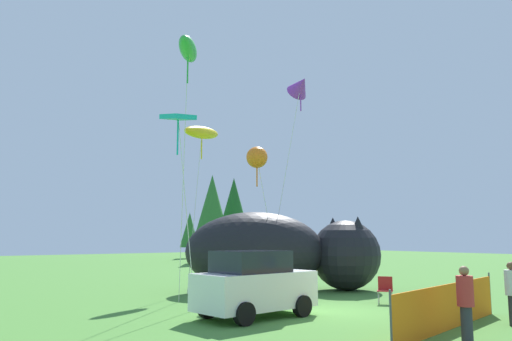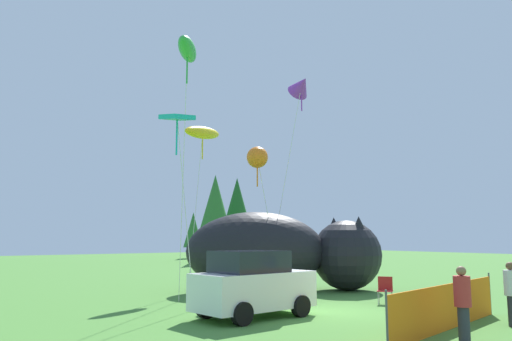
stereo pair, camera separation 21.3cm
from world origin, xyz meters
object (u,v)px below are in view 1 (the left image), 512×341
kite_yellow_hero (202,133)px  kite_teal_diamond (178,120)px  folding_chair (385,288)px  kite_orange_flower (257,158)px  kite_purple_delta (300,86)px  inflatable_cat (280,254)px  spectator_in_green_shirt (512,291)px  kite_green_fish (188,50)px  spectator_in_grey_shirt (466,301)px  parked_car (254,284)px

kite_yellow_hero → kite_teal_diamond: (-4.16, -5.73, -1.06)m
folding_chair → kite_orange_flower: (-2.22, 5.05, 5.35)m
kite_purple_delta → kite_yellow_hero: size_ratio=1.34×
inflatable_cat → spectator_in_green_shirt: 10.73m
kite_green_fish → kite_teal_diamond: bearing=-131.5°
spectator_in_grey_shirt → kite_yellow_hero: size_ratio=0.22×
kite_orange_flower → kite_green_fish: (-4.43, -1.74, 3.40)m
parked_car → folding_chair: bearing=-8.0°
parked_car → kite_orange_flower: bearing=47.0°
inflatable_cat → kite_orange_flower: 4.58m
parked_car → kite_orange_flower: size_ratio=0.62×
spectator_in_green_shirt → kite_green_fish: (-5.81, 8.50, 8.36)m
kite_yellow_hero → parked_car: bearing=-108.0°
spectator_in_green_shirt → kite_yellow_hero: kite_yellow_hero is taller
inflatable_cat → kite_orange_flower: (-1.62, -0.47, 4.26)m
kite_orange_flower → inflatable_cat: bearing=16.1°
parked_car → spectator_in_grey_shirt: bearing=-78.9°
spectator_in_green_shirt → kite_yellow_hero: bearing=100.3°
spectator_in_green_shirt → kite_orange_flower: bearing=97.7°
spectator_in_green_shirt → spectator_in_grey_shirt: 3.22m
kite_yellow_hero → kite_teal_diamond: kite_yellow_hero is taller
kite_orange_flower → kite_green_fish: bearing=-158.5°
inflatable_cat → kite_orange_flower: size_ratio=1.41×
kite_green_fish → spectator_in_grey_shirt: bearing=-73.7°
inflatable_cat → kite_yellow_hero: 6.89m
kite_green_fish → kite_yellow_hero: bearing=55.1°
kite_teal_diamond → inflatable_cat: bearing=24.4°
inflatable_cat → spectator_in_green_shirt: bearing=-63.8°
kite_teal_diamond → kite_orange_flower: kite_teal_diamond is taller
folding_chair → spectator_in_green_shirt: spectator_in_green_shirt is taller
kite_purple_delta → parked_car: bearing=-140.8°
folding_chair → kite_teal_diamond: bearing=-54.6°
inflatable_cat → kite_green_fish: 10.01m
spectator_in_green_shirt → kite_purple_delta: bearing=80.6°
folding_chair → kite_purple_delta: (0.97, 5.74, 9.36)m
kite_green_fish → spectator_in_green_shirt: bearing=-55.6°
folding_chair → spectator_in_green_shirt: bearing=44.4°
kite_purple_delta → kite_yellow_hero: 5.48m
folding_chair → kite_purple_delta: size_ratio=0.09×
spectator_in_grey_shirt → kite_yellow_hero: 15.32m
folding_chair → kite_green_fish: (-6.65, 3.31, 8.74)m
spectator_in_grey_shirt → kite_green_fish: bearing=106.3°
kite_green_fish → inflatable_cat: bearing=20.1°
folding_chair → kite_yellow_hero: 11.15m
inflatable_cat → kite_green_fish: bearing=-132.4°
inflatable_cat → kite_orange_flower: kite_orange_flower is taller
kite_teal_diamond → spectator_in_grey_shirt: bearing=-67.3°
kite_yellow_hero → kite_green_fish: kite_green_fish is taller
kite_orange_flower → folding_chair: bearing=-66.3°
kite_green_fish → kite_purple_delta: bearing=17.7°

